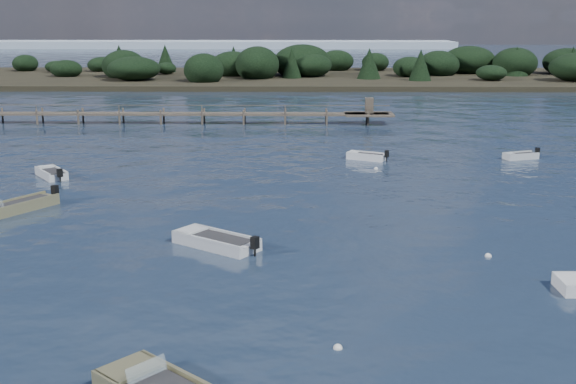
{
  "coord_description": "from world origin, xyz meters",
  "views": [
    {
      "loc": [
        -3.28,
        -26.42,
        10.88
      ],
      "look_at": [
        -3.88,
        14.0,
        1.0
      ],
      "focal_mm": 45.0,
      "sensor_mm": 36.0,
      "label": 1
    }
  ],
  "objects_px": {
    "tender_far_white": "(366,158)",
    "dinghy_mid_grey": "(216,243)",
    "tender_far_grey_b": "(521,157)",
    "jetty": "(121,114)",
    "dinghy_extra_a": "(16,209)",
    "tender_far_grey": "(52,175)"
  },
  "relations": [
    {
      "from": "dinghy_extra_a",
      "to": "jetty",
      "type": "relative_size",
      "value": 0.08
    },
    {
      "from": "tender_far_grey_b",
      "to": "jetty",
      "type": "height_order",
      "value": "jetty"
    },
    {
      "from": "tender_far_grey",
      "to": "tender_far_white",
      "type": "distance_m",
      "value": 23.38
    },
    {
      "from": "dinghy_extra_a",
      "to": "jetty",
      "type": "distance_m",
      "value": 34.98
    },
    {
      "from": "tender_far_grey_b",
      "to": "dinghy_mid_grey",
      "type": "height_order",
      "value": "dinghy_mid_grey"
    },
    {
      "from": "dinghy_extra_a",
      "to": "dinghy_mid_grey",
      "type": "xyz_separation_m",
      "value": [
        12.18,
        -6.2,
        -0.01
      ]
    },
    {
      "from": "tender_far_grey",
      "to": "tender_far_white",
      "type": "xyz_separation_m",
      "value": [
        22.42,
        6.62,
        -0.0
      ]
    },
    {
      "from": "dinghy_extra_a",
      "to": "tender_far_white",
      "type": "xyz_separation_m",
      "value": [
        21.45,
        15.68,
        -0.02
      ]
    },
    {
      "from": "tender_far_white",
      "to": "jetty",
      "type": "bearing_deg",
      "value": 141.03
    },
    {
      "from": "tender_far_white",
      "to": "dinghy_mid_grey",
      "type": "distance_m",
      "value": 23.76
    },
    {
      "from": "tender_far_grey_b",
      "to": "dinghy_mid_grey",
      "type": "relative_size",
      "value": 0.67
    },
    {
      "from": "tender_far_white",
      "to": "jetty",
      "type": "distance_m",
      "value": 30.56
    },
    {
      "from": "tender_far_grey_b",
      "to": "tender_far_white",
      "type": "distance_m",
      "value": 12.12
    },
    {
      "from": "tender_far_grey",
      "to": "jetty",
      "type": "bearing_deg",
      "value": 92.94
    },
    {
      "from": "tender_far_grey",
      "to": "jetty",
      "type": "distance_m",
      "value": 25.88
    },
    {
      "from": "dinghy_extra_a",
      "to": "jetty",
      "type": "xyz_separation_m",
      "value": [
        -2.3,
        34.89,
        0.81
      ]
    },
    {
      "from": "tender_far_grey",
      "to": "jetty",
      "type": "relative_size",
      "value": 0.05
    },
    {
      "from": "dinghy_mid_grey",
      "to": "jetty",
      "type": "bearing_deg",
      "value": 109.41
    },
    {
      "from": "tender_far_grey_b",
      "to": "dinghy_mid_grey",
      "type": "distance_m",
      "value": 30.95
    },
    {
      "from": "tender_far_grey_b",
      "to": "dinghy_mid_grey",
      "type": "bearing_deg",
      "value": -133.69
    },
    {
      "from": "dinghy_extra_a",
      "to": "dinghy_mid_grey",
      "type": "distance_m",
      "value": 13.67
    },
    {
      "from": "tender_far_white",
      "to": "dinghy_mid_grey",
      "type": "xyz_separation_m",
      "value": [
        -9.27,
        -21.88,
        0.0
      ]
    }
  ]
}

